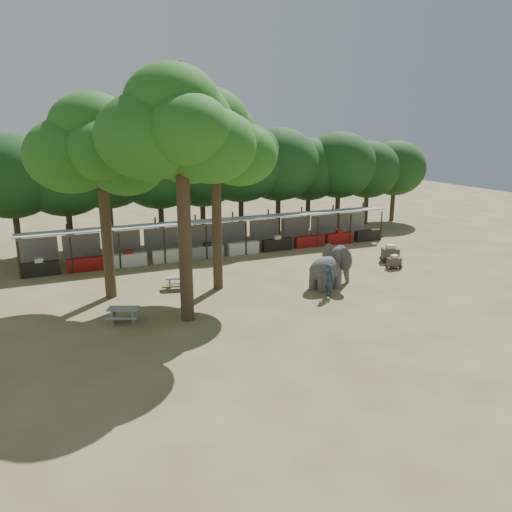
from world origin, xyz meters
name	(u,v)px	position (x,y,z in m)	size (l,w,h in m)	color
ground	(313,315)	(0.00, 0.00, 0.00)	(100.00, 100.00, 0.00)	brown
vendor_stalls	(221,238)	(0.00, 13.84, 1.18)	(28.00, 2.99, 2.80)	#A1A5A9
yard_tree_left	(97,147)	(-9.13, 7.19, 8.20)	(7.10, 6.90, 11.02)	#332316
yard_tree_center	(177,128)	(-6.13, 2.19, 9.21)	(7.10, 6.90, 12.04)	#332316
yard_tree_back	(212,140)	(-3.13, 6.19, 8.54)	(7.10, 6.90, 11.36)	#332316
backdrop_trees	(199,173)	(0.00, 19.00, 5.51)	(46.46, 5.95, 8.33)	#332316
elephant	(330,267)	(3.17, 3.57, 1.22)	(3.29, 2.43, 2.45)	#403E3E
handler	(330,280)	(2.22, 2.10, 0.95)	(0.68, 0.46, 1.90)	#26384C
picnic_table_near	(124,313)	(-8.96, 2.85, 0.49)	(1.90, 1.82, 0.74)	gray
picnic_table_far	(178,280)	(-5.17, 7.00, 0.47)	(1.66, 1.56, 0.71)	gray
cart_front	(394,262)	(9.24, 5.29, 0.46)	(1.01, 0.72, 0.93)	#3A3127
cart_back	(390,253)	(10.06, 6.75, 0.61)	(1.48, 1.25, 1.23)	#3A3127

